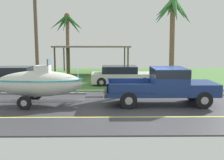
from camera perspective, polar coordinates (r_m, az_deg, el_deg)
ground at (r=21.34m, az=4.84°, el=-0.25°), size 36.00×22.00×0.11m
pickup_truck_towing at (r=13.61m, az=11.83°, el=-0.85°), size 5.64×2.05×1.85m
boat_on_trailer at (r=13.72m, az=-15.42°, el=-0.69°), size 5.65×2.15×2.30m
parked_sedan_near at (r=19.30m, az=2.09°, el=0.92°), size 4.42×1.91×1.38m
parked_sedan_far at (r=19.96m, az=-19.90°, el=0.67°), size 4.34×1.86×1.38m
carport_awning at (r=25.39m, az=-4.10°, el=7.10°), size 6.80×5.31×2.75m
palm_tree_near_left at (r=24.84m, az=-9.42°, el=10.74°), size 3.13×2.52×5.67m
palm_tree_mid at (r=18.51m, az=12.88°, el=12.93°), size 3.08×2.92×6.10m
utility_pole at (r=18.28m, az=-15.94°, el=10.71°), size 0.24×1.80×7.74m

